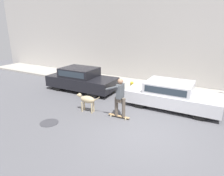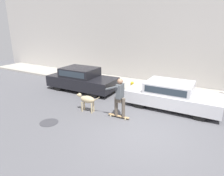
{
  "view_description": "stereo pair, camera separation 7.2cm",
  "coord_description": "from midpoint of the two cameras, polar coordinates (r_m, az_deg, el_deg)",
  "views": [
    {
      "loc": [
        1.97,
        -5.81,
        3.6
      ],
      "look_at": [
        -2.1,
        1.42,
        0.95
      ],
      "focal_mm": 32.0,
      "sensor_mm": 36.0,
      "label": 1
    },
    {
      "loc": [
        2.03,
        -5.78,
        3.6
      ],
      "look_at": [
        -2.1,
        1.42,
        0.95
      ],
      "focal_mm": 32.0,
      "sensor_mm": 36.0,
      "label": 2
    }
  ],
  "objects": [
    {
      "name": "ground_plane",
      "position": [
        7.11,
        9.14,
        -12.97
      ],
      "size": [
        36.0,
        36.0,
        0.0
      ],
      "primitive_type": "plane",
      "color": "#545459"
    },
    {
      "name": "manhole_cover",
      "position": [
        8.13,
        -17.76,
        -9.45
      ],
      "size": [
        0.7,
        0.7,
        0.01
      ],
      "color": "#38383D",
      "rests_on": "ground_plane"
    },
    {
      "name": "back_wall",
      "position": [
        12.42,
        20.64,
        13.24
      ],
      "size": [
        32.0,
        0.3,
        5.74
      ],
      "color": "#B2ADA8",
      "rests_on": "ground_plane"
    },
    {
      "name": "dog",
      "position": [
        8.57,
        -7.37,
        -3.39
      ],
      "size": [
        1.1,
        0.37,
        0.79
      ],
      "rotation": [
        0.0,
        0.0,
        3.23
      ],
      "color": "tan",
      "rests_on": "ground_plane"
    },
    {
      "name": "parked_car_0",
      "position": [
        11.45,
        -8.92,
        2.41
      ],
      "size": [
        3.98,
        1.78,
        1.29
      ],
      "rotation": [
        0.0,
        0.0,
        0.03
      ],
      "color": "black",
      "rests_on": "ground_plane"
    },
    {
      "name": "parked_car_1",
      "position": [
        9.33,
        16.37,
        -1.94
      ],
      "size": [
        4.09,
        1.8,
        1.18
      ],
      "rotation": [
        0.0,
        0.0,
        0.01
      ],
      "color": "black",
      "rests_on": "ground_plane"
    },
    {
      "name": "fire_hydrant",
      "position": [
        10.86,
        5.46,
        0.23
      ],
      "size": [
        0.18,
        0.18,
        0.67
      ],
      "color": "gold",
      "rests_on": "ground_plane"
    },
    {
      "name": "skateboarder",
      "position": [
        7.79,
        1.98,
        -2.28
      ],
      "size": [
        2.28,
        0.56,
        1.64
      ],
      "rotation": [
        0.0,
        0.0,
        3.18
      ],
      "color": "beige",
      "rests_on": "ground_plane"
    },
    {
      "name": "sidewalk_curb",
      "position": [
        11.64,
        18.07,
        -0.9
      ],
      "size": [
        30.0,
        2.32,
        0.12
      ],
      "color": "#A39E93",
      "rests_on": "ground_plane"
    }
  ]
}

